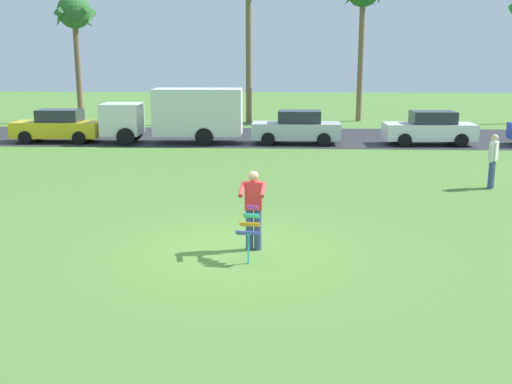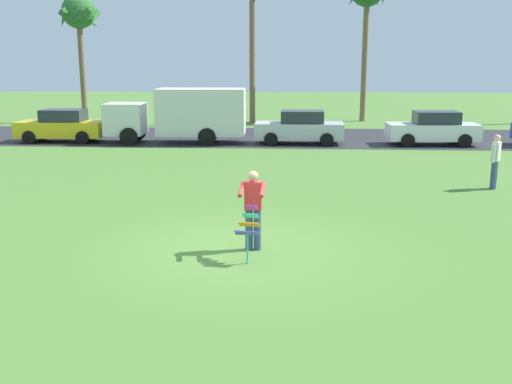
% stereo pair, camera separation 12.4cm
% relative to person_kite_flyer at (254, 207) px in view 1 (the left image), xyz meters
% --- Properties ---
extents(ground_plane, '(120.00, 120.00, 0.00)m').
position_rel_person_kite_flyer_xyz_m(ground_plane, '(-0.39, -0.01, -0.95)').
color(ground_plane, '#568438').
extents(road_strip, '(120.00, 8.00, 0.01)m').
position_rel_person_kite_flyer_xyz_m(road_strip, '(-0.39, 18.63, -0.95)').
color(road_strip, '#2D2D33').
rests_on(road_strip, ground).
extents(person_kite_flyer, '(0.55, 0.67, 1.73)m').
position_rel_person_kite_flyer_xyz_m(person_kite_flyer, '(0.00, 0.00, 0.00)').
color(person_kite_flyer, '#384772').
rests_on(person_kite_flyer, ground).
extents(kite_held, '(0.53, 0.67, 1.11)m').
position_rel_person_kite_flyer_xyz_m(kite_held, '(-0.03, -0.72, -0.21)').
color(kite_held, '#D83399').
rests_on(kite_held, ground).
extents(parked_car_yellow, '(4.23, 1.90, 1.60)m').
position_rel_person_kite_flyer_xyz_m(parked_car_yellow, '(-10.49, 16.23, -0.18)').
color(parked_car_yellow, yellow).
rests_on(parked_car_yellow, ground).
extents(parked_truck_white_box, '(6.77, 2.28, 2.62)m').
position_rel_person_kite_flyer_xyz_m(parked_truck_white_box, '(-4.40, 16.23, 0.46)').
color(parked_truck_white_box, silver).
rests_on(parked_truck_white_box, ground).
extents(parked_car_silver, '(4.24, 1.91, 1.60)m').
position_rel_person_kite_flyer_xyz_m(parked_car_silver, '(1.18, 16.23, -0.18)').
color(parked_car_silver, silver).
rests_on(parked_car_silver, ground).
extents(parked_car_white, '(4.23, 1.90, 1.60)m').
position_rel_person_kite_flyer_xyz_m(parked_car_white, '(7.48, 16.23, -0.18)').
color(parked_car_white, white).
rests_on(parked_car_white, ground).
extents(palm_tree_left_near, '(2.58, 2.71, 7.93)m').
position_rel_person_kite_flyer_xyz_m(palm_tree_left_near, '(-12.60, 25.55, 5.60)').
color(palm_tree_left_near, brown).
rests_on(palm_tree_left_near, ground).
extents(person_walker_near, '(0.37, 0.50, 1.73)m').
position_rel_person_kite_flyer_xyz_m(person_walker_near, '(7.19, 6.55, -0.02)').
color(person_walker_near, '#384772').
rests_on(person_walker_near, ground).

